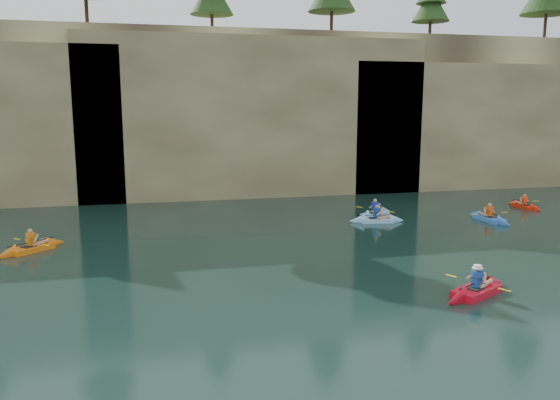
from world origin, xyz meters
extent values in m
plane|color=black|center=(0.00, 0.00, 0.00)|extent=(160.00, 160.00, 0.00)
cube|color=tan|center=(0.00, 30.00, 6.00)|extent=(70.00, 16.00, 12.00)
cube|color=tan|center=(2.00, 22.60, 5.70)|extent=(24.00, 2.40, 11.40)
cube|color=tan|center=(22.00, 22.60, 4.92)|extent=(26.00, 2.40, 9.84)
cube|color=black|center=(-4.00, 21.95, 1.60)|extent=(3.50, 1.00, 3.20)
cube|color=black|center=(10.00, 21.95, 2.25)|extent=(5.00, 1.00, 4.50)
cube|color=red|center=(5.32, 0.52, 0.15)|extent=(2.79, 2.01, 0.31)
cone|color=red|center=(6.45, 1.11, 0.15)|extent=(1.22, 1.16, 0.81)
cone|color=red|center=(4.19, -0.08, 0.15)|extent=(1.22, 1.16, 0.81)
cube|color=black|center=(5.19, 0.45, 0.28)|extent=(0.72, 0.70, 0.04)
cube|color=#1B4298|center=(5.32, 0.52, 0.58)|extent=(0.41, 0.36, 0.51)
sphere|color=tan|center=(5.32, 0.52, 0.95)|extent=(0.22, 0.22, 0.22)
cylinder|color=black|center=(5.32, 0.52, 0.45)|extent=(1.93, 1.03, 0.04)
cube|color=yellow|center=(4.86, 1.38, 0.45)|extent=(0.27, 0.41, 0.02)
cube|color=yellow|center=(5.77, -0.35, 0.45)|extent=(0.27, 0.41, 0.02)
cylinder|color=white|center=(5.32, 0.52, 0.99)|extent=(0.37, 0.37, 0.10)
cube|color=orange|center=(-10.61, 10.10, 0.14)|extent=(2.39, 2.38, 0.28)
cone|color=orange|center=(-9.76, 10.95, 0.14)|extent=(1.19, 1.18, 0.77)
cone|color=orange|center=(-11.47, 9.24, 0.14)|extent=(1.19, 1.18, 0.77)
cube|color=black|center=(-10.72, 9.99, 0.25)|extent=(0.73, 0.73, 0.04)
cube|color=orange|center=(-10.61, 10.10, 0.55)|extent=(0.41, 0.41, 0.51)
sphere|color=tan|center=(-10.61, 10.10, 0.92)|extent=(0.22, 0.22, 0.22)
cylinder|color=black|center=(-10.61, 10.10, 0.42)|extent=(1.63, 1.63, 0.04)
cube|color=yellow|center=(-11.34, 10.83, 0.42)|extent=(0.35, 0.35, 0.02)
cube|color=yellow|center=(-9.88, 9.37, 0.42)|extent=(0.35, 0.35, 0.02)
cube|color=#98CBFF|center=(6.71, 12.24, 0.13)|extent=(2.47, 1.15, 0.27)
cone|color=#98CBFF|center=(7.81, 12.06, 0.13)|extent=(0.95, 0.86, 0.74)
cone|color=#98CBFF|center=(5.61, 12.42, 0.13)|extent=(0.95, 0.86, 0.74)
cube|color=black|center=(6.56, 12.27, 0.24)|extent=(0.62, 0.54, 0.04)
cube|color=navy|center=(6.71, 12.24, 0.52)|extent=(0.37, 0.27, 0.49)
sphere|color=tan|center=(6.71, 12.24, 0.88)|extent=(0.21, 0.21, 0.21)
cylinder|color=black|center=(6.71, 12.24, 0.41)|extent=(2.15, 0.39, 0.04)
cube|color=yellow|center=(6.87, 13.21, 0.41)|extent=(0.15, 0.43, 0.02)
cube|color=yellow|center=(6.55, 11.27, 0.41)|extent=(0.15, 0.43, 0.02)
cube|color=red|center=(17.52, 14.17, 0.12)|extent=(0.81, 2.33, 0.24)
cone|color=red|center=(17.46, 15.25, 0.12)|extent=(0.70, 0.84, 0.66)
cone|color=red|center=(17.58, 13.09, 0.12)|extent=(0.70, 0.84, 0.66)
cube|color=black|center=(17.53, 14.02, 0.21)|extent=(0.44, 0.57, 0.04)
cube|color=#FC4715|center=(17.52, 14.17, 0.47)|extent=(0.21, 0.31, 0.44)
sphere|color=tan|center=(17.52, 14.17, 0.78)|extent=(0.19, 0.19, 0.19)
cylinder|color=black|center=(17.52, 14.17, 0.38)|extent=(0.14, 1.95, 0.04)
cube|color=yellow|center=(16.65, 14.12, 0.38)|extent=(0.42, 0.10, 0.02)
cube|color=yellow|center=(18.40, 14.22, 0.38)|extent=(0.42, 0.10, 0.02)
cube|color=#96E1FB|center=(7.22, 13.70, 0.14)|extent=(2.63, 2.20, 0.29)
cone|color=#96E1FB|center=(8.23, 14.42, 0.14)|extent=(1.22, 1.18, 0.79)
cone|color=#96E1FB|center=(6.20, 12.98, 0.14)|extent=(1.22, 1.18, 0.79)
cube|color=black|center=(7.09, 13.62, 0.26)|extent=(0.73, 0.72, 0.04)
cube|color=navy|center=(7.22, 13.70, 0.56)|extent=(0.43, 0.40, 0.53)
sphere|color=tan|center=(7.22, 13.70, 0.94)|extent=(0.22, 0.22, 0.22)
cylinder|color=black|center=(7.22, 13.70, 0.43)|extent=(1.92, 1.38, 0.04)
cube|color=yellow|center=(6.60, 14.57, 0.43)|extent=(0.31, 0.39, 0.02)
cube|color=yellow|center=(7.83, 12.83, 0.43)|extent=(0.31, 0.39, 0.02)
cube|color=#3F73D7|center=(13.02, 11.20, 0.14)|extent=(0.97, 2.75, 0.28)
cone|color=#3F73D7|center=(12.93, 12.47, 0.14)|extent=(0.82, 1.00, 0.75)
cone|color=#3F73D7|center=(13.11, 9.94, 0.14)|extent=(0.82, 1.00, 0.75)
cube|color=black|center=(13.03, 11.05, 0.25)|extent=(0.51, 0.58, 0.04)
cube|color=#F35114|center=(13.02, 11.20, 0.54)|extent=(0.24, 0.36, 0.50)
sphere|color=tan|center=(13.02, 11.20, 0.90)|extent=(0.21, 0.21, 0.21)
cylinder|color=black|center=(13.02, 11.20, 0.42)|extent=(0.19, 2.22, 0.04)
cube|color=yellow|center=(12.01, 11.13, 0.42)|extent=(0.42, 0.11, 0.02)
cube|color=yellow|center=(14.03, 11.27, 0.42)|extent=(0.42, 0.11, 0.02)
camera|label=1|loc=(-5.27, -15.23, 6.39)|focal=35.00mm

